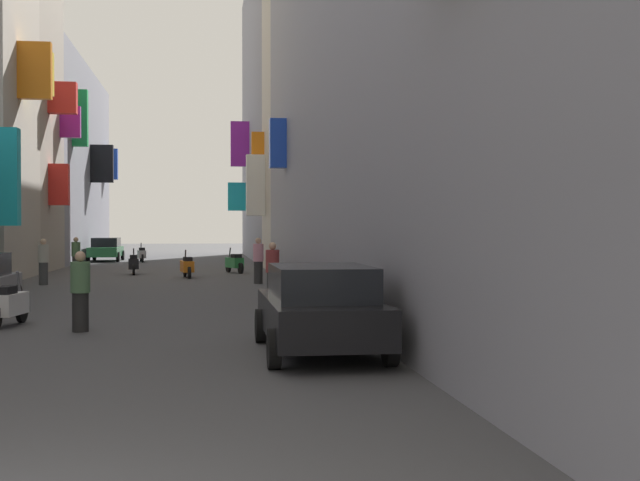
{
  "coord_description": "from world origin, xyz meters",
  "views": [
    {
      "loc": [
        2.0,
        -5.35,
        2.07
      ],
      "look_at": [
        7.57,
        34.95,
        1.41
      ],
      "focal_mm": 47.58,
      "sensor_mm": 36.0,
      "label": 1
    }
  ],
  "objects_px": {
    "parked_car_green": "(106,249)",
    "scooter_orange": "(187,266)",
    "scooter_silver": "(142,254)",
    "pedestrian_crossing": "(80,292)",
    "scooter_black": "(134,264)",
    "parked_car_black": "(320,307)",
    "pedestrian_near_right": "(43,262)",
    "pedestrian_mid_street": "(273,272)",
    "pedestrian_near_left": "(258,261)",
    "pedestrian_far_away": "(76,256)",
    "scooter_white": "(9,304)",
    "scooter_green": "(235,263)"
  },
  "relations": [
    {
      "from": "parked_car_black",
      "to": "pedestrian_mid_street",
      "type": "distance_m",
      "value": 9.97
    },
    {
      "from": "parked_car_green",
      "to": "pedestrian_mid_street",
      "type": "xyz_separation_m",
      "value": [
        7.73,
        -28.79,
        0.07
      ]
    },
    {
      "from": "scooter_white",
      "to": "pedestrian_near_right",
      "type": "height_order",
      "value": "pedestrian_near_right"
    },
    {
      "from": "pedestrian_near_left",
      "to": "pedestrian_near_right",
      "type": "distance_m",
      "value": 7.64
    },
    {
      "from": "parked_car_black",
      "to": "scooter_orange",
      "type": "bearing_deg",
      "value": 96.82
    },
    {
      "from": "scooter_orange",
      "to": "pedestrian_mid_street",
      "type": "relative_size",
      "value": 1.19
    },
    {
      "from": "parked_car_black",
      "to": "pedestrian_mid_street",
      "type": "xyz_separation_m",
      "value": [
        0.04,
        9.97,
        0.06
      ]
    },
    {
      "from": "pedestrian_far_away",
      "to": "pedestrian_near_left",
      "type": "bearing_deg",
      "value": -44.04
    },
    {
      "from": "scooter_orange",
      "to": "pedestrian_mid_street",
      "type": "xyz_separation_m",
      "value": [
        2.56,
        -11.12,
        0.35
      ]
    },
    {
      "from": "scooter_orange",
      "to": "pedestrian_near_right",
      "type": "distance_m",
      "value": 6.12
    },
    {
      "from": "parked_car_green",
      "to": "pedestrian_near_right",
      "type": "relative_size",
      "value": 2.68
    },
    {
      "from": "parked_car_green",
      "to": "scooter_black",
      "type": "relative_size",
      "value": 2.5
    },
    {
      "from": "parked_car_black",
      "to": "scooter_white",
      "type": "relative_size",
      "value": 2.33
    },
    {
      "from": "scooter_black",
      "to": "pedestrian_mid_street",
      "type": "relative_size",
      "value": 1.08
    },
    {
      "from": "scooter_green",
      "to": "scooter_black",
      "type": "bearing_deg",
      "value": -172.77
    },
    {
      "from": "parked_car_black",
      "to": "parked_car_green",
      "type": "bearing_deg",
      "value": 101.23
    },
    {
      "from": "parked_car_green",
      "to": "scooter_black",
      "type": "bearing_deg",
      "value": -79.26
    },
    {
      "from": "scooter_orange",
      "to": "scooter_black",
      "type": "xyz_separation_m",
      "value": [
        -2.35,
        2.8,
        -0.0
      ]
    },
    {
      "from": "scooter_green",
      "to": "pedestrian_mid_street",
      "type": "height_order",
      "value": "pedestrian_mid_street"
    },
    {
      "from": "pedestrian_near_left",
      "to": "scooter_orange",
      "type": "bearing_deg",
      "value": 123.49
    },
    {
      "from": "parked_car_black",
      "to": "scooter_black",
      "type": "bearing_deg",
      "value": 101.53
    },
    {
      "from": "scooter_orange",
      "to": "pedestrian_near_right",
      "type": "height_order",
      "value": "pedestrian_near_right"
    },
    {
      "from": "parked_car_green",
      "to": "scooter_orange",
      "type": "height_order",
      "value": "parked_car_green"
    },
    {
      "from": "scooter_orange",
      "to": "pedestrian_near_left",
      "type": "height_order",
      "value": "pedestrian_near_left"
    },
    {
      "from": "scooter_silver",
      "to": "pedestrian_crossing",
      "type": "height_order",
      "value": "pedestrian_crossing"
    },
    {
      "from": "scooter_silver",
      "to": "scooter_orange",
      "type": "distance_m",
      "value": 16.2
    },
    {
      "from": "pedestrian_near_right",
      "to": "parked_car_black",
      "type": "bearing_deg",
      "value": -66.83
    },
    {
      "from": "scooter_orange",
      "to": "pedestrian_near_right",
      "type": "relative_size",
      "value": 1.18
    },
    {
      "from": "scooter_orange",
      "to": "pedestrian_crossing",
      "type": "xyz_separation_m",
      "value": [
        -1.76,
        -17.54,
        0.33
      ]
    },
    {
      "from": "scooter_white",
      "to": "scooter_green",
      "type": "relative_size",
      "value": 1.0
    },
    {
      "from": "scooter_silver",
      "to": "scooter_green",
      "type": "relative_size",
      "value": 1.03
    },
    {
      "from": "parked_car_black",
      "to": "pedestrian_crossing",
      "type": "height_order",
      "value": "pedestrian_crossing"
    },
    {
      "from": "scooter_white",
      "to": "scooter_orange",
      "type": "xyz_separation_m",
      "value": [
        3.36,
        16.44,
        0.0
      ]
    },
    {
      "from": "parked_car_black",
      "to": "pedestrian_mid_street",
      "type": "relative_size",
      "value": 2.67
    },
    {
      "from": "scooter_white",
      "to": "scooter_black",
      "type": "height_order",
      "value": "same"
    },
    {
      "from": "pedestrian_near_right",
      "to": "pedestrian_crossing",
      "type": "bearing_deg",
      "value": -77.0
    },
    {
      "from": "parked_car_black",
      "to": "pedestrian_near_right",
      "type": "distance_m",
      "value": 19.1
    },
    {
      "from": "scooter_silver",
      "to": "pedestrian_mid_street",
      "type": "bearing_deg",
      "value": -78.52
    },
    {
      "from": "parked_car_green",
      "to": "pedestrian_crossing",
      "type": "height_order",
      "value": "pedestrian_crossing"
    },
    {
      "from": "pedestrian_near_right",
      "to": "scooter_silver",
      "type": "bearing_deg",
      "value": 83.95
    },
    {
      "from": "scooter_orange",
      "to": "scooter_black",
      "type": "relative_size",
      "value": 1.1
    },
    {
      "from": "scooter_orange",
      "to": "pedestrian_near_left",
      "type": "distance_m",
      "value": 4.78
    },
    {
      "from": "pedestrian_near_right",
      "to": "pedestrian_mid_street",
      "type": "height_order",
      "value": "pedestrian_near_right"
    },
    {
      "from": "scooter_white",
      "to": "scooter_black",
      "type": "distance_m",
      "value": 19.27
    },
    {
      "from": "pedestrian_near_left",
      "to": "scooter_black",
      "type": "bearing_deg",
      "value": 126.32
    },
    {
      "from": "pedestrian_mid_street",
      "to": "pedestrian_near_left",
      "type": "bearing_deg",
      "value": 89.47
    },
    {
      "from": "scooter_black",
      "to": "scooter_silver",
      "type": "bearing_deg",
      "value": 92.54
    },
    {
      "from": "parked_car_green",
      "to": "scooter_orange",
      "type": "xyz_separation_m",
      "value": [
        5.17,
        -17.67,
        -0.28
      ]
    },
    {
      "from": "parked_car_black",
      "to": "scooter_silver",
      "type": "distance_m",
      "value": 37.42
    },
    {
      "from": "scooter_white",
      "to": "scooter_silver",
      "type": "bearing_deg",
      "value": 89.24
    }
  ]
}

